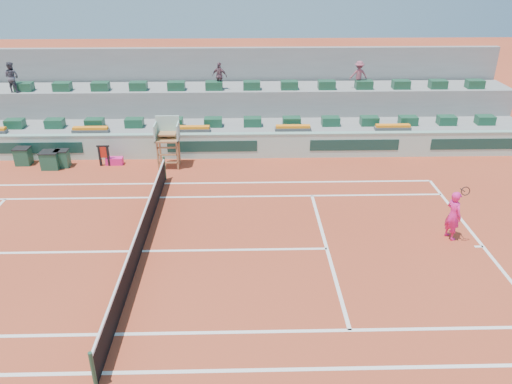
% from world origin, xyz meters
% --- Properties ---
extents(ground, '(90.00, 90.00, 0.00)m').
position_xyz_m(ground, '(0.00, 0.00, 0.00)').
color(ground, '#A63920').
rests_on(ground, ground).
extents(seating_tier_lower, '(36.00, 4.00, 1.20)m').
position_xyz_m(seating_tier_lower, '(0.00, 10.70, 0.60)').
color(seating_tier_lower, gray).
rests_on(seating_tier_lower, ground).
extents(seating_tier_upper, '(36.00, 2.40, 2.60)m').
position_xyz_m(seating_tier_upper, '(0.00, 12.30, 1.30)').
color(seating_tier_upper, gray).
rests_on(seating_tier_upper, ground).
extents(stadium_back_wall, '(36.00, 0.40, 4.40)m').
position_xyz_m(stadium_back_wall, '(0.00, 13.90, 2.20)').
color(stadium_back_wall, gray).
rests_on(stadium_back_wall, ground).
extents(player_bag, '(0.80, 0.36, 0.36)m').
position_xyz_m(player_bag, '(-2.68, 7.74, 0.18)').
color(player_bag, '#F92088').
rests_on(player_bag, ground).
extents(spectator_left, '(0.88, 0.76, 1.56)m').
position_xyz_m(spectator_left, '(-8.44, 11.49, 3.38)').
color(spectator_left, '#464651').
rests_on(spectator_left, seating_tier_upper).
extents(spectator_mid, '(0.90, 0.63, 1.42)m').
position_xyz_m(spectator_mid, '(2.31, 11.77, 3.31)').
color(spectator_mid, '#6B4753').
rests_on(spectator_mid, seating_tier_upper).
extents(spectator_right, '(0.94, 0.55, 1.45)m').
position_xyz_m(spectator_right, '(9.71, 11.85, 3.32)').
color(spectator_right, '#8E4755').
rests_on(spectator_right, seating_tier_upper).
extents(court_lines, '(23.89, 11.09, 0.01)m').
position_xyz_m(court_lines, '(0.00, 0.00, 0.01)').
color(court_lines, white).
rests_on(court_lines, ground).
extents(tennis_net, '(0.10, 11.97, 1.10)m').
position_xyz_m(tennis_net, '(0.00, 0.00, 0.53)').
color(tennis_net, black).
rests_on(tennis_net, ground).
extents(advertising_hoarding, '(36.00, 0.34, 1.26)m').
position_xyz_m(advertising_hoarding, '(0.02, 8.50, 0.63)').
color(advertising_hoarding, '#A8D3C1').
rests_on(advertising_hoarding, ground).
extents(umpire_chair, '(1.10, 0.90, 2.40)m').
position_xyz_m(umpire_chair, '(0.00, 7.50, 1.54)').
color(umpire_chair, '#986439').
rests_on(umpire_chair, ground).
extents(seat_row_lower, '(32.90, 0.60, 0.44)m').
position_xyz_m(seat_row_lower, '(0.00, 9.80, 1.42)').
color(seat_row_lower, '#184A30').
rests_on(seat_row_lower, seating_tier_lower).
extents(seat_row_upper, '(32.90, 0.60, 0.44)m').
position_xyz_m(seat_row_upper, '(0.00, 11.70, 2.82)').
color(seat_row_upper, '#184A30').
rests_on(seat_row_upper, seating_tier_upper).
extents(flower_planters, '(26.80, 0.36, 0.28)m').
position_xyz_m(flower_planters, '(-1.50, 9.00, 1.33)').
color(flower_planters, '#525252').
rests_on(flower_planters, seating_tier_lower).
extents(drink_cooler_a, '(0.63, 0.55, 0.84)m').
position_xyz_m(drink_cooler_a, '(-5.06, 7.53, 0.42)').
color(drink_cooler_a, '#184A35').
rests_on(drink_cooler_a, ground).
extents(drink_cooler_b, '(0.85, 0.73, 0.84)m').
position_xyz_m(drink_cooler_b, '(-5.56, 7.36, 0.42)').
color(drink_cooler_b, '#184A35').
rests_on(drink_cooler_b, ground).
extents(drink_cooler_c, '(0.73, 0.63, 0.84)m').
position_xyz_m(drink_cooler_c, '(-7.04, 7.87, 0.42)').
color(drink_cooler_c, '#184A35').
rests_on(drink_cooler_c, ground).
extents(towel_rack, '(0.60, 0.10, 1.03)m').
position_xyz_m(towel_rack, '(-3.10, 7.59, 0.60)').
color(towel_rack, black).
rests_on(towel_rack, ground).
extents(tennis_player, '(0.65, 0.95, 2.28)m').
position_xyz_m(tennis_player, '(10.92, 0.63, 0.92)').
color(tennis_player, '#F92088').
rests_on(tennis_player, ground).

